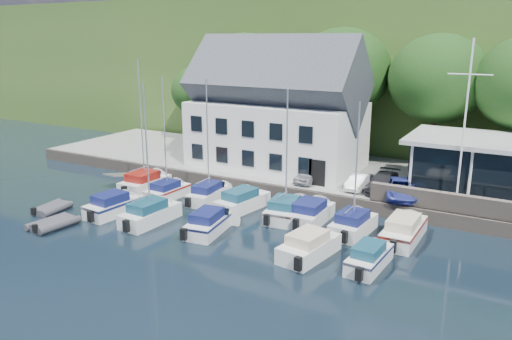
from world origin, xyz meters
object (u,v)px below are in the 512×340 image
at_px(club_pavilion, 507,170).
at_px(car_blue, 400,188).
at_px(boat_r2_2, 209,221).
at_px(flagpole, 464,127).
at_px(boat_r2_1, 147,152).
at_px(car_dgrey, 383,182).
at_px(boat_r2_0, 113,204).
at_px(boat_r1_4, 287,153).
at_px(boat_r2_4, 369,255).
at_px(boat_r1_7, 404,228).
at_px(car_silver, 309,175).
at_px(dinghy_1, 53,222).
at_px(boat_r1_6, 357,162).
at_px(boat_r1_3, 242,199).
at_px(harbor_building, 277,116).
at_px(boat_r1_1, 165,145).
at_px(boat_r1_2, 208,144).
at_px(dinghy_0, 52,207).
at_px(boat_r2_3, 309,244).
at_px(boat_r1_0, 142,131).
at_px(boat_r1_5, 311,211).
at_px(car_white, 359,181).

height_order(club_pavilion, car_blue, club_pavilion).
bearing_deg(car_blue, boat_r2_2, -153.57).
relative_size(flagpole, boat_r2_1, 1.13).
height_order(car_dgrey, boat_r2_0, car_dgrey).
distance_m(flagpole, boat_r1_4, 11.25).
distance_m(club_pavilion, boat_r2_4, 14.35).
bearing_deg(car_dgrey, boat_r1_7, -64.58).
distance_m(car_silver, dinghy_1, 18.51).
height_order(car_silver, boat_r1_6, boat_r1_6).
bearing_deg(boat_r1_4, boat_r1_3, 170.76).
xyz_separation_m(harbor_building, car_blue, (11.65, -3.77, -3.66)).
distance_m(boat_r1_3, boat_r2_0, 8.91).
height_order(car_silver, boat_r1_7, car_silver).
xyz_separation_m(flagpole, boat_r1_1, (-19.81, -5.19, -2.30)).
distance_m(car_silver, car_blue, 7.12).
bearing_deg(boat_r1_2, boat_r1_6, -9.41).
bearing_deg(car_silver, dinghy_0, -138.00).
bearing_deg(boat_r2_3, boat_r1_6, 85.87).
bearing_deg(club_pavilion, boat_r1_6, -131.17).
relative_size(car_dgrey, car_blue, 1.08).
xyz_separation_m(boat_r2_0, boat_r2_4, (17.81, 0.63, -0.08)).
bearing_deg(dinghy_0, boat_r1_6, 10.77).
bearing_deg(boat_r2_3, boat_r2_2, -173.48).
bearing_deg(boat_r2_4, boat_r1_0, 169.84).
bearing_deg(boat_r2_2, boat_r2_1, 179.16).
xyz_separation_m(club_pavilion, boat_r2_2, (-15.73, -13.06, -2.32)).
relative_size(boat_r1_5, boat_r2_1, 0.62).
bearing_deg(boat_r2_4, boat_r1_1, 169.67).
relative_size(car_blue, boat_r1_4, 0.45).
height_order(car_white, boat_r1_7, car_white).
height_order(boat_r1_3, boat_r1_5, boat_r1_3).
height_order(boat_r1_1, boat_r1_3, boat_r1_1).
xyz_separation_m(boat_r1_6, boat_r2_4, (2.29, -4.15, -3.89)).
bearing_deg(flagpole, dinghy_0, -154.96).
distance_m(harbor_building, car_dgrey, 11.19).
bearing_deg(boat_r1_2, boat_r2_1, -102.89).
height_order(boat_r1_7, boat_r2_3, boat_r1_7).
relative_size(boat_r1_4, boat_r2_3, 1.54).
bearing_deg(boat_r2_4, boat_r2_2, -176.77).
bearing_deg(club_pavilion, boat_r2_0, -149.59).
xyz_separation_m(boat_r1_0, dinghy_1, (0.29, -9.02, -4.43)).
distance_m(boat_r1_7, boat_r2_1, 16.58).
distance_m(car_dgrey, boat_r2_1, 16.91).
bearing_deg(harbor_building, car_dgrey, -15.59).
relative_size(boat_r1_7, boat_r2_4, 1.28).
distance_m(boat_r1_4, boat_r2_4, 9.25).
distance_m(boat_r1_6, boat_r2_4, 6.13).
bearing_deg(boat_r1_3, boat_r1_0, -170.95).
xyz_separation_m(club_pavilion, boat_r2_3, (-8.82, -13.36, -2.29)).
relative_size(club_pavilion, boat_r1_1, 1.61).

